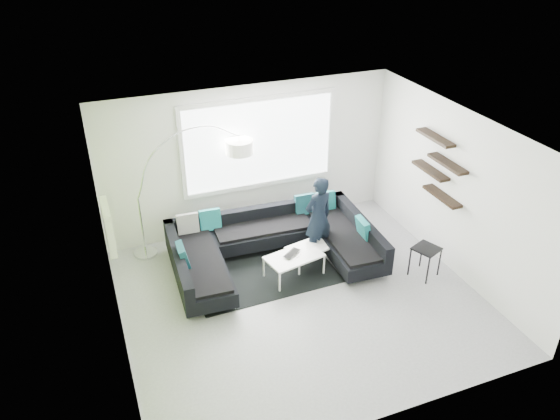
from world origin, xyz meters
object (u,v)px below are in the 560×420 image
object	(u,v)px
side_table	(425,262)
person	(318,217)
sectional_sofa	(274,249)
coffee_table	(302,259)
arc_lamp	(138,199)
laptop	(294,255)

from	to	relation	value
side_table	person	bearing A→B (deg)	138.97
sectional_sofa	coffee_table	size ratio (longest dim) A/B	2.93
arc_lamp	person	xyz separation A→B (m)	(2.88, -1.11, -0.37)
coffee_table	laptop	size ratio (longest dim) A/B	2.93
coffee_table	arc_lamp	bearing A→B (deg)	137.82
side_table	laptop	bearing A→B (deg)	158.48
side_table	person	xyz separation A→B (m)	(-1.42, 1.23, 0.49)
coffee_table	side_table	size ratio (longest dim) A/B	2.23
coffee_table	laptop	world-z (taller)	laptop
side_table	coffee_table	bearing A→B (deg)	153.97
side_table	laptop	size ratio (longest dim) A/B	1.31
arc_lamp	side_table	distance (m)	4.97
coffee_table	side_table	world-z (taller)	side_table
arc_lamp	laptop	distance (m)	2.83
side_table	laptop	distance (m)	2.20
sectional_sofa	coffee_table	world-z (taller)	sectional_sofa
arc_lamp	coffee_table	bearing A→B (deg)	-28.93
arc_lamp	laptop	xyz separation A→B (m)	(2.26, -1.54, -0.73)
sectional_sofa	laptop	xyz separation A→B (m)	(0.21, -0.40, 0.08)
sectional_sofa	person	world-z (taller)	person
coffee_table	laptop	bearing A→B (deg)	-163.79
arc_lamp	person	bearing A→B (deg)	-19.52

